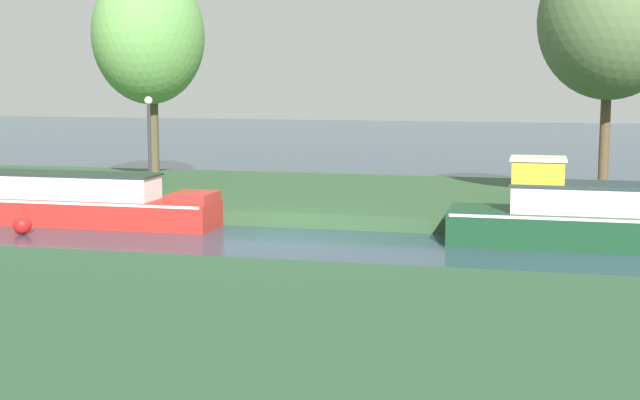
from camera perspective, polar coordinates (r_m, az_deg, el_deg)
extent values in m
plane|color=#293E4F|center=(22.69, -2.70, -2.59)|extent=(120.00, 120.00, 0.00)
cube|color=#30512F|center=(29.36, 1.13, 0.19)|extent=(72.00, 10.00, 0.40)
cube|color=#2A4D31|center=(14.45, -12.86, -8.02)|extent=(72.00, 10.00, 0.40)
cube|color=#153F23|center=(22.98, 17.73, -1.79)|extent=(7.75, 1.97, 0.82)
cube|color=silver|center=(22.92, 17.77, -0.88)|extent=(7.59, 2.00, 0.07)
cube|color=beige|center=(22.86, 17.62, 0.02)|extent=(4.60, 1.50, 0.64)
cube|color=#28383A|center=(22.82, 17.66, 0.89)|extent=(4.70, 1.58, 0.06)
cube|color=gold|center=(22.73, 13.44, 1.70)|extent=(1.23, 1.26, 0.60)
cube|color=beige|center=(22.70, 13.47, 2.52)|extent=(1.33, 1.34, 0.06)
cube|color=red|center=(26.19, -15.49, -0.65)|extent=(8.55, 1.56, 0.73)
cube|color=white|center=(26.14, -15.52, 0.06)|extent=(8.38, 1.59, 0.07)
cube|color=white|center=(26.12, -15.63, 0.84)|extent=(5.26, 1.18, 0.64)
cube|color=#23342A|center=(26.08, -15.66, 1.60)|extent=(5.36, 1.25, 0.06)
cube|color=red|center=(24.53, -7.89, 0.17)|extent=(1.08, 1.31, 0.26)
cylinder|color=brown|center=(32.49, -10.35, 4.47)|extent=(0.36, 0.36, 3.74)
ellipsoid|color=#64A04C|center=(32.31, -10.61, 10.04)|extent=(3.67, 4.61, 4.68)
cylinder|color=brown|center=(27.89, 17.32, 3.96)|extent=(0.29, 0.29, 3.98)
ellipsoid|color=#516B3F|center=(27.32, 17.68, 10.62)|extent=(4.05, 4.63, 4.44)
cylinder|color=#333338|center=(27.93, -10.57, 2.99)|extent=(0.10, 0.10, 2.81)
sphere|color=white|center=(27.85, -10.65, 6.12)|extent=(0.24, 0.24, 0.24)
cylinder|color=#462E25|center=(28.31, -17.07, 0.80)|extent=(0.15, 0.15, 0.81)
sphere|color=red|center=(24.85, -18.06, -1.50)|extent=(0.48, 0.48, 0.48)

